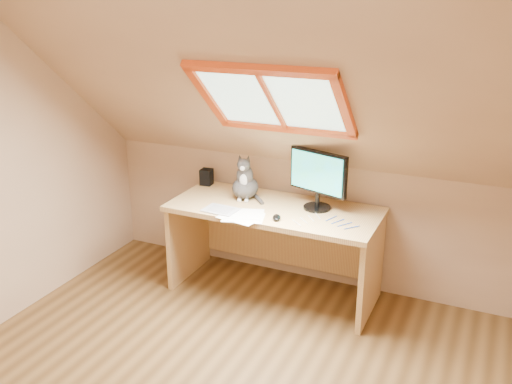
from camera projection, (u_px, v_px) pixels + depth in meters
The scene contains 9 objects.
room_shell at pixel (183, 177), 2.80m from camera, with size 3.52×3.52×2.41m.
desk at pixel (278, 231), 4.48m from camera, with size 1.61×0.70×0.73m.
monitor at pixel (318, 176), 4.22m from camera, with size 0.48×0.21×0.45m.
cat at pixel (245, 182), 4.48m from camera, with size 0.25×0.28×0.37m.
desk_speaker at pixel (207, 177), 4.82m from camera, with size 0.09×0.09×0.14m, color black.
graphics_tablet at pixel (221, 210), 4.27m from camera, with size 0.26×0.18×0.01m, color #B2B2B7.
mouse at pixel (277, 217), 4.11m from camera, with size 0.06×0.10×0.03m, color black.
papers at pixel (239, 215), 4.19m from camera, with size 0.35×0.30×0.01m.
cables at pixel (328, 222), 4.06m from camera, with size 0.51×0.26×0.01m.
Camera 1 is at (1.42, -2.37, 2.31)m, focal length 40.00 mm.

